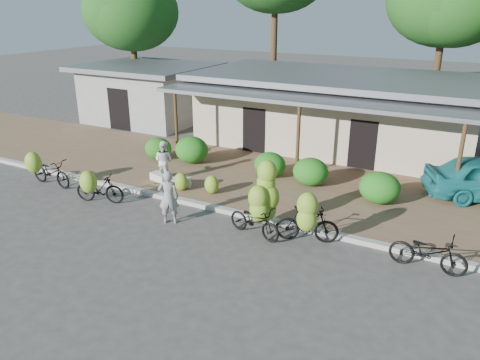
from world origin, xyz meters
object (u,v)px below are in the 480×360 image
object	(u,v)px
tree_back_left	(130,10)
bike_left	(97,187)
sack_near	(179,182)
bike_far_left	(48,171)
bystander	(164,160)
bike_center	(260,206)
sack_far	(160,177)
bike_right	(307,221)
bike_far_right	(428,252)
vendor	(169,197)

from	to	relation	value
tree_back_left	bike_left	distance (m)	16.15
tree_back_left	sack_near	bearing A→B (deg)	-44.41
bike_far_left	bystander	distance (m)	4.23
tree_back_left	bike_center	distance (m)	19.36
bike_center	sack_far	bearing A→B (deg)	83.09
bystander	bike_far_left	bearing A→B (deg)	30.20
tree_back_left	bike_right	bearing A→B (deg)	-36.76
bike_center	bike_far_right	world-z (taller)	bike_center
bike_far_left	sack_near	size ratio (longest dim) A/B	2.34
tree_back_left	bike_center	xyz separation A→B (m)	(14.44, -11.84, -5.12)
tree_back_left	vendor	world-z (taller)	tree_back_left
tree_back_left	bike_center	size ratio (longest dim) A/B	3.71
bike_center	sack_far	xyz separation A→B (m)	(-5.06, 1.84, -0.58)
sack_far	bystander	world-z (taller)	bystander
tree_back_left	bike_far_left	size ratio (longest dim) A/B	4.09
sack_far	tree_back_left	bearing A→B (deg)	133.16
sack_far	vendor	xyz separation A→B (m)	(2.31, -2.56, 0.59)
bike_left	bike_far_right	size ratio (longest dim) A/B	0.93
sack_far	bystander	distance (m)	0.65
bike_left	sack_far	bearing A→B (deg)	-31.22
bike_left	bike_center	size ratio (longest dim) A/B	0.81
bike_left	sack_near	bearing A→B (deg)	-51.17
sack_near	vendor	bearing A→B (deg)	-61.06
tree_back_left	bike_left	world-z (taller)	tree_back_left
bike_far_left	sack_far	size ratio (longest dim) A/B	2.65
bike_far_left	bike_center	bearing A→B (deg)	-84.73
bike_center	vendor	world-z (taller)	bike_center
bike_far_left	bystander	xyz separation A→B (m)	(3.53, 2.31, 0.27)
bike_center	bike_far_right	distance (m)	4.66
bike_center	bike_far_right	size ratio (longest dim) A/B	1.14
bike_left	bike_center	bearing A→B (deg)	-99.61
tree_back_left	bystander	bearing A→B (deg)	-46.04
tree_back_left	bike_far_left	bearing A→B (deg)	-63.94
bike_far_left	bike_right	distance (m)	9.98
bike_right	bystander	bearing A→B (deg)	54.65
bystander	bike_center	bearing A→B (deg)	154.87
bike_center	bike_far_left	bearing A→B (deg)	104.99
bike_left	bystander	xyz separation A→B (m)	(0.76, 2.70, 0.26)
sack_far	vendor	world-z (taller)	vendor
bike_right	sack_near	distance (m)	5.83
bike_far_left	sack_far	distance (m)	4.06
bike_right	bike_left	bearing A→B (deg)	77.45
bike_left	bike_center	distance (m)	5.78
bystander	vendor	bearing A→B (deg)	126.04
bike_far_left	bike_center	size ratio (longest dim) A/B	0.91
bike_left	bike_center	world-z (taller)	bike_center
bike_center	sack_near	bearing A→B (deg)	80.54
bike_far_left	bike_far_right	xyz separation A→B (m)	(13.15, 0.42, -0.10)
bike_center	bike_right	world-z (taller)	bike_center
bike_far_left	vendor	distance (m)	5.78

